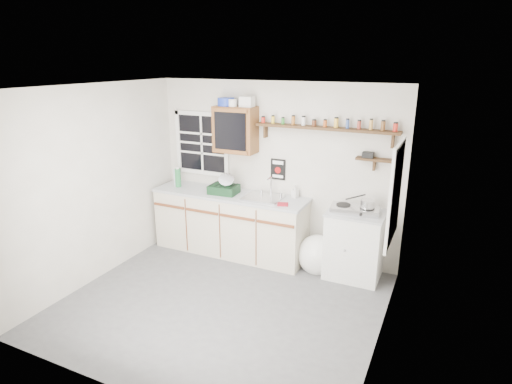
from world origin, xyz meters
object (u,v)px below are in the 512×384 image
hotplate (355,209)px  right_cabinet (354,245)px  main_cabinet (230,223)px  upper_cabinet (235,130)px  dish_rack (225,187)px  spice_shelf (326,127)px

hotplate → right_cabinet: bearing=36.1°
main_cabinet → hotplate: bearing=0.2°
upper_cabinet → dish_rack: 0.83m
right_cabinet → spice_shelf: (-0.51, 0.19, 1.47)m
dish_rack → hotplate: (1.87, 0.04, -0.07)m
spice_shelf → hotplate: spice_shelf is taller
main_cabinet → hotplate: size_ratio=3.63×
upper_cabinet → spice_shelf: (1.29, 0.07, 0.11)m
upper_cabinet → spice_shelf: upper_cabinet is taller
main_cabinet → upper_cabinet: 1.37m
right_cabinet → hotplate: bearing=-137.1°
spice_shelf → dish_rack: size_ratio=4.55×
upper_cabinet → dish_rack: upper_cabinet is taller
right_cabinet → spice_shelf: spice_shelf is taller
main_cabinet → dish_rack: size_ratio=5.50×
right_cabinet → dish_rack: (-1.89, -0.06, 0.56)m
main_cabinet → upper_cabinet: size_ratio=3.55×
upper_cabinet → hotplate: upper_cabinet is taller
upper_cabinet → hotplate: 1.99m
main_cabinet → hotplate: hotplate is taller
spice_shelf → hotplate: 1.12m
right_cabinet → dish_rack: 1.98m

